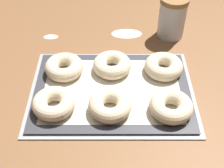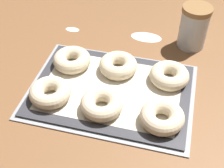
{
  "view_description": "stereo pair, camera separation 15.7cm",
  "coord_description": "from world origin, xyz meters",
  "px_view_note": "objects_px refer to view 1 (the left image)",
  "views": [
    {
      "loc": [
        0.0,
        -0.65,
        0.64
      ],
      "look_at": [
        0.0,
        -0.02,
        0.03
      ],
      "focal_mm": 50.0,
      "sensor_mm": 36.0,
      "label": 1
    },
    {
      "loc": [
        0.16,
        -0.63,
        0.64
      ],
      "look_at": [
        0.0,
        -0.02,
        0.03
      ],
      "focal_mm": 50.0,
      "sensor_mm": 36.0,
      "label": 2
    }
  ],
  "objects_px": {
    "bagel_back_left": "(63,67)",
    "bagel_back_center": "(111,65)",
    "bagel_front_right": "(170,106)",
    "flour_canister": "(172,17)",
    "bagel_back_right": "(163,66)",
    "bagel_front_center": "(109,105)",
    "bagel_front_left": "(53,103)",
    "baking_tray": "(112,91)"
  },
  "relations": [
    {
      "from": "bagel_front_left",
      "to": "bagel_back_left",
      "type": "bearing_deg",
      "value": 85.73
    },
    {
      "from": "bagel_back_right",
      "to": "bagel_front_right",
      "type": "bearing_deg",
      "value": -89.76
    },
    {
      "from": "bagel_front_right",
      "to": "flour_canister",
      "type": "relative_size",
      "value": 0.8
    },
    {
      "from": "bagel_front_right",
      "to": "bagel_back_right",
      "type": "bearing_deg",
      "value": 90.24
    },
    {
      "from": "baking_tray",
      "to": "bagel_front_right",
      "type": "height_order",
      "value": "bagel_front_right"
    },
    {
      "from": "flour_canister",
      "to": "bagel_front_left",
      "type": "bearing_deg",
      "value": -135.0
    },
    {
      "from": "bagel_front_left",
      "to": "bagel_front_right",
      "type": "distance_m",
      "value": 0.31
    },
    {
      "from": "bagel_back_left",
      "to": "bagel_back_right",
      "type": "bearing_deg",
      "value": 0.59
    },
    {
      "from": "bagel_back_right",
      "to": "bagel_back_center",
      "type": "bearing_deg",
      "value": 177.42
    },
    {
      "from": "bagel_front_right",
      "to": "bagel_back_left",
      "type": "distance_m",
      "value": 0.34
    },
    {
      "from": "baking_tray",
      "to": "flour_canister",
      "type": "bearing_deg",
      "value": 54.61
    },
    {
      "from": "bagel_front_right",
      "to": "flour_canister",
      "type": "xyz_separation_m",
      "value": [
        0.05,
        0.37,
        0.04
      ]
    },
    {
      "from": "bagel_front_left",
      "to": "bagel_back_right",
      "type": "bearing_deg",
      "value": 25.91
    },
    {
      "from": "bagel_front_left",
      "to": "flour_canister",
      "type": "xyz_separation_m",
      "value": [
        0.36,
        0.36,
        0.04
      ]
    },
    {
      "from": "bagel_front_left",
      "to": "bagel_front_center",
      "type": "relative_size",
      "value": 1.0
    },
    {
      "from": "baking_tray",
      "to": "bagel_back_left",
      "type": "xyz_separation_m",
      "value": [
        -0.15,
        0.07,
        0.03
      ]
    },
    {
      "from": "bagel_back_center",
      "to": "flour_canister",
      "type": "height_order",
      "value": "flour_canister"
    },
    {
      "from": "bagel_front_left",
      "to": "bagel_back_center",
      "type": "xyz_separation_m",
      "value": [
        0.15,
        0.16,
        0.0
      ]
    },
    {
      "from": "bagel_front_right",
      "to": "bagel_back_center",
      "type": "height_order",
      "value": "same"
    },
    {
      "from": "baking_tray",
      "to": "bagel_back_left",
      "type": "height_order",
      "value": "bagel_back_left"
    },
    {
      "from": "bagel_front_left",
      "to": "flour_canister",
      "type": "relative_size",
      "value": 0.8
    },
    {
      "from": "bagel_front_right",
      "to": "flour_canister",
      "type": "height_order",
      "value": "flour_canister"
    },
    {
      "from": "baking_tray",
      "to": "bagel_front_center",
      "type": "bearing_deg",
      "value": -95.42
    },
    {
      "from": "bagel_front_left",
      "to": "flour_canister",
      "type": "distance_m",
      "value": 0.51
    },
    {
      "from": "bagel_back_left",
      "to": "bagel_back_right",
      "type": "relative_size",
      "value": 1.0
    },
    {
      "from": "bagel_back_left",
      "to": "bagel_back_right",
      "type": "xyz_separation_m",
      "value": [
        0.3,
        0.0,
        0.0
      ]
    },
    {
      "from": "baking_tray",
      "to": "bagel_front_right",
      "type": "bearing_deg",
      "value": -29.0
    },
    {
      "from": "bagel_front_right",
      "to": "bagel_back_left",
      "type": "bearing_deg",
      "value": 152.17
    },
    {
      "from": "bagel_front_left",
      "to": "bagel_front_center",
      "type": "distance_m",
      "value": 0.15
    },
    {
      "from": "bagel_front_left",
      "to": "bagel_front_right",
      "type": "height_order",
      "value": "same"
    },
    {
      "from": "bagel_back_right",
      "to": "baking_tray",
      "type": "bearing_deg",
      "value": -153.54
    },
    {
      "from": "bagel_front_center",
      "to": "flour_canister",
      "type": "distance_m",
      "value": 0.42
    },
    {
      "from": "bagel_back_left",
      "to": "bagel_back_center",
      "type": "height_order",
      "value": "same"
    },
    {
      "from": "bagel_front_right",
      "to": "bagel_back_left",
      "type": "height_order",
      "value": "same"
    },
    {
      "from": "bagel_front_center",
      "to": "bagel_back_right",
      "type": "xyz_separation_m",
      "value": [
        0.16,
        0.16,
        0.0
      ]
    },
    {
      "from": "bagel_front_left",
      "to": "bagel_back_left",
      "type": "height_order",
      "value": "same"
    },
    {
      "from": "bagel_back_right",
      "to": "bagel_back_left",
      "type": "bearing_deg",
      "value": -179.41
    },
    {
      "from": "bagel_back_left",
      "to": "flour_canister",
      "type": "distance_m",
      "value": 0.41
    },
    {
      "from": "bagel_front_left",
      "to": "bagel_back_center",
      "type": "relative_size",
      "value": 1.0
    },
    {
      "from": "bagel_front_left",
      "to": "flour_canister",
      "type": "bearing_deg",
      "value": 45.0
    },
    {
      "from": "bagel_front_left",
      "to": "bagel_back_center",
      "type": "bearing_deg",
      "value": 45.69
    },
    {
      "from": "bagel_front_left",
      "to": "bagel_back_right",
      "type": "distance_m",
      "value": 0.34
    }
  ]
}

